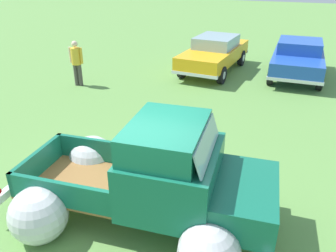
# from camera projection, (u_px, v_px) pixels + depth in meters

# --- Properties ---
(ground_plane) EXTENTS (80.00, 80.00, 0.00)m
(ground_plane) POSITION_uv_depth(u_px,v_px,m) (138.00, 215.00, 6.14)
(ground_plane) COLOR #609347
(vintage_pickup_truck) EXTENTS (4.73, 2.99, 1.96)m
(vintage_pickup_truck) POSITION_uv_depth(u_px,v_px,m) (157.00, 185.00, 5.71)
(vintage_pickup_truck) COLOR black
(vintage_pickup_truck) RESTS_ON ground
(show_car_0) EXTENTS (2.25, 4.62, 1.43)m
(show_car_0) POSITION_uv_depth(u_px,v_px,m) (214.00, 53.00, 14.01)
(show_car_0) COLOR black
(show_car_0) RESTS_ON ground
(show_car_1) EXTENTS (1.97, 4.20, 1.43)m
(show_car_1) POSITION_uv_depth(u_px,v_px,m) (298.00, 57.00, 13.30)
(show_car_1) COLOR black
(show_car_1) RESTS_ON ground
(spectator_0) EXTENTS (0.54, 0.37, 1.65)m
(spectator_0) POSITION_uv_depth(u_px,v_px,m) (76.00, 61.00, 12.26)
(spectator_0) COLOR #4C4742
(spectator_0) RESTS_ON ground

